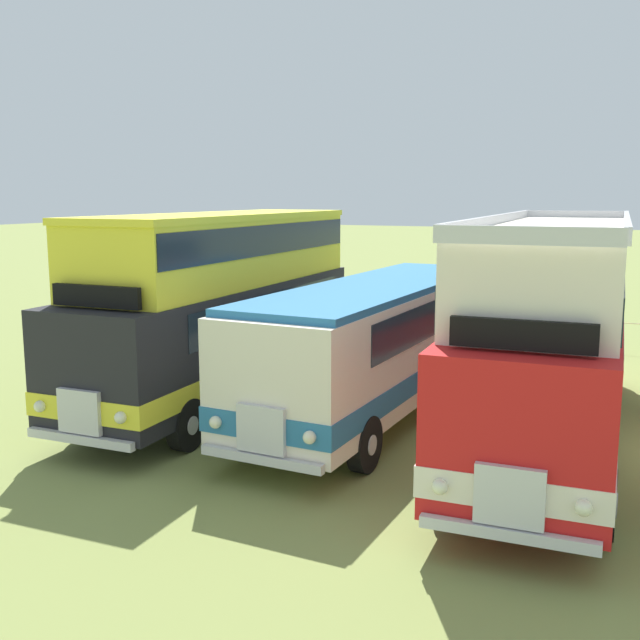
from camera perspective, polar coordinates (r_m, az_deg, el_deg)
The scene contains 3 objects.
bus_first_in_row at distance 17.82m, azimuth -7.46°, elevation 1.59°, with size 2.75×10.09×4.49m.
bus_second_in_row at distance 16.76m, azimuth 4.62°, elevation -1.34°, with size 3.02×10.44×2.99m.
bus_third_in_row at distance 15.37m, azimuth 17.47°, elevation -0.44°, with size 2.92×11.60×4.52m.
Camera 1 is at (-0.27, -15.17, 4.91)m, focal length 41.82 mm.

